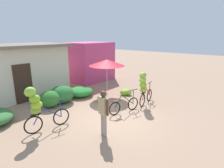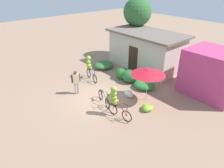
{
  "view_description": "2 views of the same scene",
  "coord_description": "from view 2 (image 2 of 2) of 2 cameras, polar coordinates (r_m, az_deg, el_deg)",
  "views": [
    {
      "loc": [
        -5.6,
        -4.6,
        3.4
      ],
      "look_at": [
        0.9,
        0.78,
        1.15
      ],
      "focal_mm": 29.56,
      "sensor_mm": 36.0,
      "label": 1
    },
    {
      "loc": [
        8.48,
        -6.16,
        6.62
      ],
      "look_at": [
        0.17,
        1.02,
        0.72
      ],
      "focal_mm": 31.53,
      "sensor_mm": 36.0,
      "label": 2
    }
  ],
  "objects": [
    {
      "name": "tree_behind_building",
      "position": [
        18.53,
        7.39,
        19.8
      ],
      "size": [
        2.49,
        2.49,
        5.28
      ],
      "color": "brown",
      "rests_on": "ground"
    },
    {
      "name": "hedge_bush_by_door",
      "position": [
        13.55,
        9.32,
        -0.14
      ],
      "size": [
        1.4,
        1.36,
        0.52
      ],
      "primitive_type": "ellipsoid",
      "color": "#2B8334",
      "rests_on": "ground"
    },
    {
      "name": "bicycle_leftmost",
      "position": [
        14.48,
        -6.53,
        5.17
      ],
      "size": [
        1.69,
        0.48,
        1.71
      ],
      "color": "black",
      "rests_on": "ground"
    },
    {
      "name": "building_low",
      "position": [
        16.65,
        9.75,
        9.83
      ],
      "size": [
        6.29,
        3.45,
        2.9
      ],
      "color": "beige",
      "rests_on": "ground"
    },
    {
      "name": "bicycle_near_pile",
      "position": [
        11.69,
        -2.37,
        -4.27
      ],
      "size": [
        1.61,
        0.49,
        0.99
      ],
      "color": "black",
      "rests_on": "ground"
    },
    {
      "name": "hedge_bush_front_left",
      "position": [
        16.51,
        -2.34,
        5.58
      ],
      "size": [
        1.49,
        1.67,
        0.53
      ],
      "primitive_type": "ellipsoid",
      "color": "#346C35",
      "rests_on": "ground"
    },
    {
      "name": "bicycle_center_loaded",
      "position": [
        10.38,
        0.97,
        -4.5
      ],
      "size": [
        1.59,
        0.46,
        1.72
      ],
      "color": "black",
      "rests_on": "ground"
    },
    {
      "name": "person_vendor",
      "position": [
        12.56,
        -10.41,
        1.13
      ],
      "size": [
        0.32,
        0.55,
        1.62
      ],
      "color": "gray",
      "rests_on": "ground"
    },
    {
      "name": "produce_sack",
      "position": [
        12.45,
        4.84,
        -2.78
      ],
      "size": [
        0.74,
        0.51,
        0.44
      ],
      "primitive_type": "ellipsoid",
      "rotation": [
        0.0,
        0.0,
        3.04
      ],
      "color": "silver",
      "rests_on": "ground"
    },
    {
      "name": "hedge_bush_front_right",
      "position": [
        14.66,
        3.03,
        3.11
      ],
      "size": [
        1.01,
        1.02,
        0.8
      ],
      "primitive_type": "ellipsoid",
      "color": "#2B6926",
      "rests_on": "ground"
    },
    {
      "name": "shop_pink",
      "position": [
        13.79,
        27.15,
        2.89
      ],
      "size": [
        3.2,
        2.8,
        2.86
      ],
      "primitive_type": "cube",
      "color": "#C43F76",
      "rests_on": "ground"
    },
    {
      "name": "hedge_bush_mid",
      "position": [
        14.2,
        5.28,
        2.37
      ],
      "size": [
        1.28,
        1.18,
        0.89
      ],
      "primitive_type": "ellipsoid",
      "color": "#28682F",
      "rests_on": "ground"
    },
    {
      "name": "banana_pile_on_ground",
      "position": [
        11.38,
        10.17,
        -6.83
      ],
      "size": [
        0.72,
        0.76,
        0.34
      ],
      "color": "#93BB35",
      "rests_on": "ground"
    },
    {
      "name": "ground_plane",
      "position": [
        12.4,
        -4.08,
        -4.09
      ],
      "size": [
        60.0,
        60.0,
        0.0
      ],
      "primitive_type": "plane",
      "color": "#9D7B63"
    },
    {
      "name": "market_umbrella",
      "position": [
        11.48,
        10.49,
        3.52
      ],
      "size": [
        2.01,
        2.01,
        2.08
      ],
      "color": "beige",
      "rests_on": "ground"
    }
  ]
}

